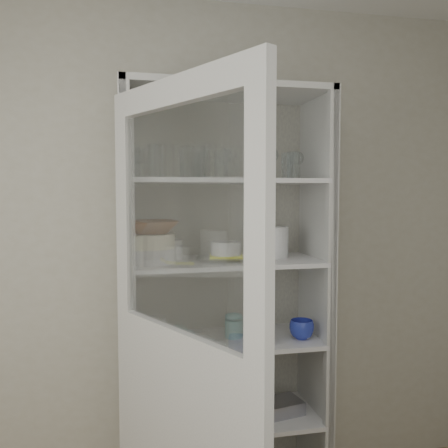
{
  "coord_description": "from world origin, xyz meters",
  "views": [
    {
      "loc": [
        -0.29,
        -1.01,
        1.6
      ],
      "look_at": [
        0.2,
        1.27,
        1.44
      ],
      "focal_mm": 38.0,
      "sensor_mm": 36.0,
      "label": 1
    }
  ],
  "objects_px": {
    "cupboard_door": "(181,392)",
    "teal_jar": "(234,327)",
    "pantry_cabinet": "(221,320)",
    "white_canister": "(156,330)",
    "plate_stack_front": "(152,256)",
    "mug_teal": "(245,326)",
    "grey_bowl_stack": "(274,242)",
    "goblet_0": "(139,163)",
    "white_ramekin": "(226,248)",
    "mug_white": "(260,335)",
    "goblet_1": "(225,162)",
    "cream_bowl": "(152,241)",
    "terracotta_bowl": "(151,227)",
    "plate_stack_back": "(162,249)",
    "goblet_3": "(297,164)",
    "yellow_trivet": "(226,256)",
    "measuring_cups": "(201,341)",
    "tin_box": "(279,407)",
    "goblet_2": "(271,162)",
    "glass_platter": "(226,259)",
    "mug_blue": "(302,329)",
    "cream_dish": "(226,408)"
  },
  "relations": [
    {
      "from": "cupboard_door",
      "to": "mug_teal",
      "type": "distance_m",
      "value": 0.78
    },
    {
      "from": "cream_bowl",
      "to": "white_canister",
      "type": "distance_m",
      "value": 0.44
    },
    {
      "from": "cupboard_door",
      "to": "measuring_cups",
      "type": "xyz_separation_m",
      "value": [
        0.16,
        0.55,
        0.01
      ]
    },
    {
      "from": "mug_teal",
      "to": "teal_jar",
      "type": "height_order",
      "value": "teal_jar"
    },
    {
      "from": "goblet_0",
      "to": "plate_stack_front",
      "type": "distance_m",
      "value": 0.46
    },
    {
      "from": "terracotta_bowl",
      "to": "mug_blue",
      "type": "xyz_separation_m",
      "value": [
        0.74,
        -0.05,
        -0.52
      ]
    },
    {
      "from": "goblet_1",
      "to": "cupboard_door",
      "type": "bearing_deg",
      "value": -113.82
    },
    {
      "from": "plate_stack_back",
      "to": "cream_dish",
      "type": "bearing_deg",
      "value": -14.31
    },
    {
      "from": "pantry_cabinet",
      "to": "mug_blue",
      "type": "relative_size",
      "value": 17.34
    },
    {
      "from": "pantry_cabinet",
      "to": "teal_jar",
      "type": "bearing_deg",
      "value": -46.69
    },
    {
      "from": "plate_stack_back",
      "to": "teal_jar",
      "type": "xyz_separation_m",
      "value": [
        0.35,
        -0.08,
        -0.4
      ]
    },
    {
      "from": "terracotta_bowl",
      "to": "white_ramekin",
      "type": "relative_size",
      "value": 1.69
    },
    {
      "from": "plate_stack_front",
      "to": "white_canister",
      "type": "distance_m",
      "value": 0.37
    },
    {
      "from": "pantry_cabinet",
      "to": "goblet_0",
      "type": "xyz_separation_m",
      "value": [
        -0.41,
        0.03,
        0.8
      ]
    },
    {
      "from": "pantry_cabinet",
      "to": "cream_dish",
      "type": "distance_m",
      "value": 0.45
    },
    {
      "from": "cupboard_door",
      "to": "tin_box",
      "type": "relative_size",
      "value": 9.0
    },
    {
      "from": "teal_jar",
      "to": "cream_bowl",
      "type": "bearing_deg",
      "value": -174.01
    },
    {
      "from": "goblet_1",
      "to": "mug_white",
      "type": "bearing_deg",
      "value": -62.46
    },
    {
      "from": "plate_stack_front",
      "to": "mug_blue",
      "type": "distance_m",
      "value": 0.84
    },
    {
      "from": "cupboard_door",
      "to": "white_canister",
      "type": "xyz_separation_m",
      "value": [
        -0.05,
        0.63,
        0.05
      ]
    },
    {
      "from": "plate_stack_front",
      "to": "cream_bowl",
      "type": "height_order",
      "value": "cream_bowl"
    },
    {
      "from": "cream_bowl",
      "to": "terracotta_bowl",
      "type": "distance_m",
      "value": 0.07
    },
    {
      "from": "plate_stack_front",
      "to": "grey_bowl_stack",
      "type": "relative_size",
      "value": 1.45
    },
    {
      "from": "grey_bowl_stack",
      "to": "teal_jar",
      "type": "relative_size",
      "value": 1.48
    },
    {
      "from": "terracotta_bowl",
      "to": "mug_white",
      "type": "height_order",
      "value": "terracotta_bowl"
    },
    {
      "from": "grey_bowl_stack",
      "to": "mug_teal",
      "type": "relative_size",
      "value": 1.71
    },
    {
      "from": "grey_bowl_stack",
      "to": "measuring_cups",
      "type": "bearing_deg",
      "value": -166.77
    },
    {
      "from": "grey_bowl_stack",
      "to": "mug_blue",
      "type": "relative_size",
      "value": 1.32
    },
    {
      "from": "yellow_trivet",
      "to": "glass_platter",
      "type": "bearing_deg",
      "value": 0.0
    },
    {
      "from": "measuring_cups",
      "to": "white_canister",
      "type": "height_order",
      "value": "white_canister"
    },
    {
      "from": "cupboard_door",
      "to": "yellow_trivet",
      "type": "xyz_separation_m",
      "value": [
        0.3,
        0.59,
        0.41
      ]
    },
    {
      "from": "yellow_trivet",
      "to": "teal_jar",
      "type": "xyz_separation_m",
      "value": [
        0.05,
        0.04,
        -0.37
      ]
    },
    {
      "from": "yellow_trivet",
      "to": "goblet_3",
      "type": "bearing_deg",
      "value": 15.61
    },
    {
      "from": "mug_white",
      "to": "goblet_2",
      "type": "bearing_deg",
      "value": 78.41
    },
    {
      "from": "goblet_2",
      "to": "teal_jar",
      "type": "distance_m",
      "value": 0.87
    },
    {
      "from": "cupboard_door",
      "to": "yellow_trivet",
      "type": "relative_size",
      "value": 12.52
    },
    {
      "from": "goblet_1",
      "to": "goblet_3",
      "type": "distance_m",
      "value": 0.39
    },
    {
      "from": "white_ramekin",
      "to": "plate_stack_front",
      "type": "bearing_deg",
      "value": -179.24
    },
    {
      "from": "cupboard_door",
      "to": "cream_bowl",
      "type": "bearing_deg",
      "value": 159.04
    },
    {
      "from": "terracotta_bowl",
      "to": "mug_white",
      "type": "xyz_separation_m",
      "value": [
        0.51,
        -0.1,
        -0.52
      ]
    },
    {
      "from": "grey_bowl_stack",
      "to": "mug_white",
      "type": "distance_m",
      "value": 0.47
    },
    {
      "from": "teal_jar",
      "to": "white_canister",
      "type": "distance_m",
      "value": 0.39
    },
    {
      "from": "white_ramekin",
      "to": "mug_teal",
      "type": "relative_size",
      "value": 1.6
    },
    {
      "from": "yellow_trivet",
      "to": "mug_blue",
      "type": "relative_size",
      "value": 1.32
    },
    {
      "from": "terracotta_bowl",
      "to": "plate_stack_back",
      "type": "bearing_deg",
      "value": 64.61
    },
    {
      "from": "goblet_1",
      "to": "white_ramekin",
      "type": "xyz_separation_m",
      "value": [
        -0.02,
        -0.13,
        -0.43
      ]
    },
    {
      "from": "teal_jar",
      "to": "glass_platter",
      "type": "bearing_deg",
      "value": -141.82
    },
    {
      "from": "pantry_cabinet",
      "to": "white_canister",
      "type": "xyz_separation_m",
      "value": [
        -0.34,
        -0.06,
        -0.02
      ]
    },
    {
      "from": "goblet_1",
      "to": "mug_blue",
      "type": "height_order",
      "value": "goblet_1"
    },
    {
      "from": "cupboard_door",
      "to": "teal_jar",
      "type": "xyz_separation_m",
      "value": [
        0.35,
        0.63,
        0.04
      ]
    }
  ]
}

